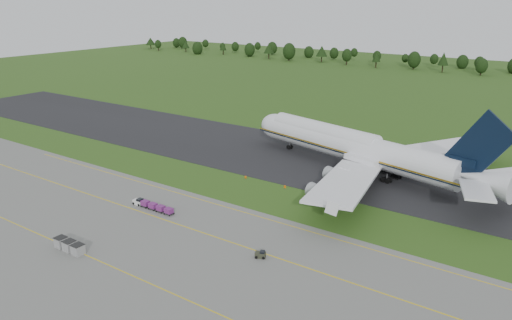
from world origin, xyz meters
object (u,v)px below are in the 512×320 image
Objects in this scene: aircraft at (358,147)px; utility_cart at (260,255)px; uld_row at (69,246)px; edge_markers at (265,182)px; baggage_train at (152,206)px.

aircraft is 52.19m from utility_cart.
aircraft is 72.62m from uld_row.
edge_markers is (-19.43, 30.21, -0.26)m from utility_cart.
baggage_train is 20.97m from uld_row.
utility_cart is 0.17× the size of edge_markers.
uld_row is at bearing -149.34° from utility_cart.
baggage_train is 1.66× the size of uld_row.
aircraft is 6.77× the size of baggage_train.
baggage_train is 28.37m from edge_markers.
edge_markers is (-13.94, -21.40, -5.72)m from aircraft.
uld_row is 48.13m from edge_markers.
utility_cart is at bearing 30.66° from uld_row.
baggage_train is 30.31m from utility_cart.
aircraft is at bearing 62.75° from baggage_train.
aircraft is 26.18m from edge_markers.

